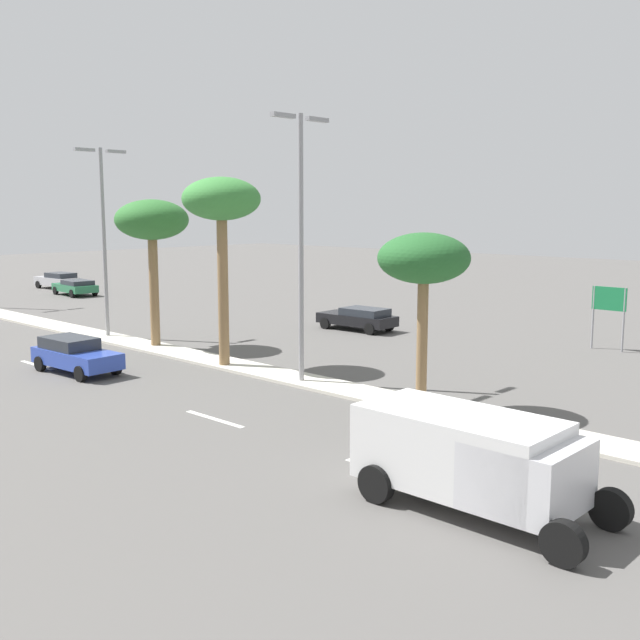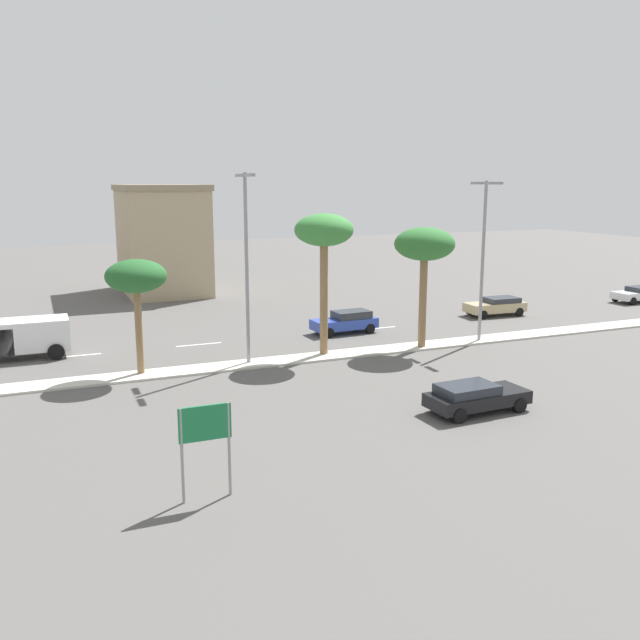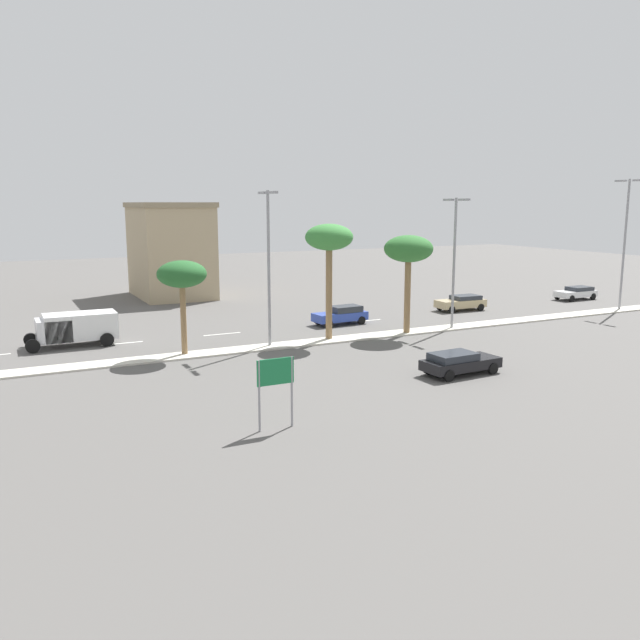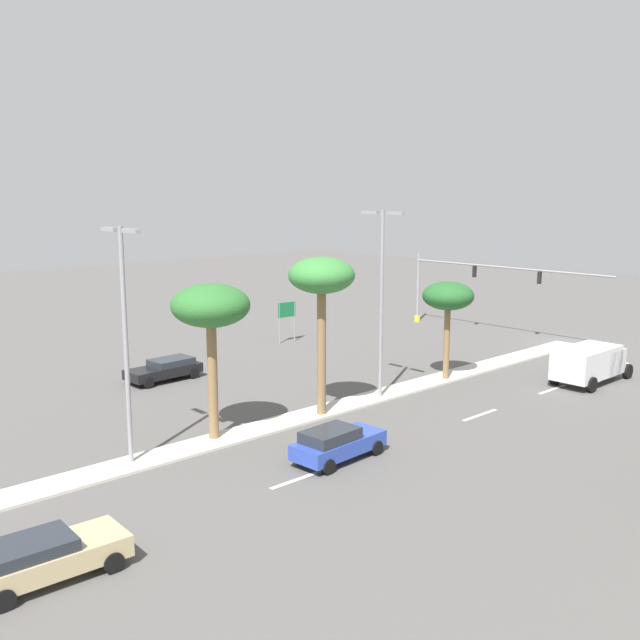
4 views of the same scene
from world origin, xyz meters
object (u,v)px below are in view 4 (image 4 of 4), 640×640
street_lamp_center (125,327)px  sedan_blue_center (337,443)px  street_lamp_near (382,290)px  box_truck (590,362)px  directional_road_sign (287,313)px  sedan_tan_far (45,556)px  palm_tree_trailing (448,298)px  traffic_signal_gantry (463,283)px  sedan_black_right (165,369)px  palm_tree_left (322,280)px  palm_tree_mid (211,309)px

street_lamp_center → sedan_blue_center: 9.97m
street_lamp_near → sedan_blue_center: street_lamp_near is taller
street_lamp_near → box_truck: bearing=-118.0°
directional_road_sign → sedan_tan_far: directional_road_sign is taller
directional_road_sign → palm_tree_trailing: bearing=179.4°
street_lamp_center → sedan_tan_far: street_lamp_center is taller
palm_tree_trailing → sedan_tan_far: palm_tree_trailing is taller
street_lamp_near → sedan_blue_center: (-5.09, 8.21, -5.27)m
traffic_signal_gantry → palm_tree_trailing: bearing=123.2°
sedan_black_right → sedan_blue_center: (-16.47, 1.49, 0.07)m
palm_tree_left → sedan_blue_center: palm_tree_left is taller
sedan_black_right → sedan_tan_far: 22.67m
palm_tree_trailing → directional_road_sign: bearing=-0.6°
directional_road_sign → palm_tree_left: (-15.15, 10.42, 4.71)m
traffic_signal_gantry → sedan_blue_center: traffic_signal_gantry is taller
palm_tree_mid → sedan_black_right: palm_tree_mid is taller
street_lamp_near → sedan_tan_far: (-6.19, 21.05, -5.30)m
street_lamp_near → sedan_blue_center: bearing=121.8°
palm_tree_left → palm_tree_mid: palm_tree_left is taller
street_lamp_center → sedan_black_right: 14.58m
sedan_tan_far → street_lamp_center: bearing=-43.4°
directional_road_sign → street_lamp_center: bearing=125.2°
traffic_signal_gantry → directional_road_sign: bearing=67.9°
palm_tree_left → sedan_blue_center: (-4.94, 3.69, -6.16)m
traffic_signal_gantry → sedan_tan_far: bearing=110.6°
palm_tree_trailing → palm_tree_mid: 16.40m
street_lamp_center → sedan_blue_center: size_ratio=2.21×
palm_tree_trailing → palm_tree_left: 10.45m
sedan_tan_far → box_truck: bearing=-90.0°
directional_road_sign → traffic_signal_gantry: bearing=-112.1°
directional_road_sign → palm_tree_mid: 22.30m
sedan_blue_center → palm_tree_trailing: bearing=-70.2°
palm_tree_mid → sedan_tan_far: palm_tree_mid is taller
sedan_blue_center → traffic_signal_gantry: bearing=-63.1°
sedan_tan_far → sedan_black_right: bearing=-39.2°
palm_tree_trailing → sedan_tan_far: size_ratio=1.30×
street_lamp_near → sedan_black_right: size_ratio=2.21×
palm_tree_trailing → sedan_tan_far: bearing=102.9°
street_lamp_near → sedan_black_right: 14.25m
box_truck → palm_tree_mid: bearing=73.2°
palm_tree_trailing → sedan_blue_center: 15.44m
directional_road_sign → box_truck: 22.01m
palm_tree_mid → sedan_blue_center: palm_tree_mid is taller
palm_tree_mid → directional_road_sign: bearing=-48.7°
palm_tree_left → street_lamp_center: (0.55, 10.30, -1.10)m
palm_tree_mid → sedan_black_right: (10.86, -3.89, -5.39)m
traffic_signal_gantry → sedan_black_right: size_ratio=3.87×
sedan_tan_far → box_truck: box_truck is taller
sedan_black_right → palm_tree_trailing: bearing=-132.6°
sedan_black_right → sedan_tan_far: sedan_tan_far is taller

